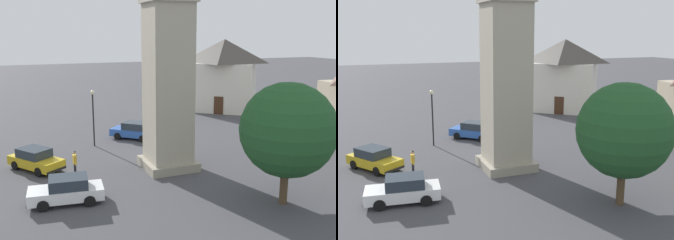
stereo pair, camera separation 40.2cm
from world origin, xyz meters
TOP-DOWN VIEW (x-y plane):
  - ground_plane at (0.00, 0.00)m, footprint 200.00×200.00m
  - car_silver_kerb at (7.49, 3.45)m, footprint 4.30×2.17m
  - car_red_corner at (8.71, -2.99)m, footprint 3.75×4.35m
  - car_white_side at (-0.10, -8.36)m, footprint 4.18×4.03m
  - pedestrian at (6.35, -0.88)m, footprint 0.24×0.56m
  - tree at (-3.74, 7.98)m, footprint 5.20×5.20m
  - building_corner_back at (-14.41, -17.55)m, footprint 9.97×9.82m
  - lamp_post at (3.72, -7.41)m, footprint 0.36×0.36m

SIDE VIEW (x-z plane):
  - ground_plane at x=0.00m, z-range 0.00..0.00m
  - car_silver_kerb at x=7.49m, z-range 0.00..1.53m
  - car_red_corner at x=8.71m, z-range 0.00..1.53m
  - car_white_side at x=-0.10m, z-range 0.00..1.53m
  - pedestrian at x=6.35m, z-range 0.16..1.86m
  - lamp_post at x=3.72m, z-range 0.83..5.55m
  - tree at x=-3.74m, z-range 0.81..7.64m
  - building_corner_back at x=-14.41m, z-range 0.09..8.68m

